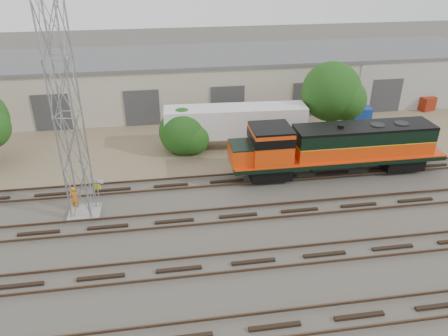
{
  "coord_description": "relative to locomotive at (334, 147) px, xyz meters",
  "views": [
    {
      "loc": [
        -4.4,
        -21.01,
        15.37
      ],
      "look_at": [
        -0.51,
        4.0,
        2.2
      ],
      "focal_mm": 35.0,
      "sensor_mm": 36.0,
      "label": 1
    }
  ],
  "objects": [
    {
      "name": "ground",
      "position": [
        -7.86,
        -6.0,
        -2.19
      ],
      "size": [
        140.0,
        140.0,
        0.0
      ],
      "primitive_type": "plane",
      "color": "#47423A",
      "rests_on": "ground"
    },
    {
      "name": "dirt_strip",
      "position": [
        -7.86,
        9.0,
        -2.18
      ],
      "size": [
        80.0,
        16.0,
        0.02
      ],
      "primitive_type": "cube",
      "color": "#726047",
      "rests_on": "ground"
    },
    {
      "name": "tracks",
      "position": [
        -7.86,
        -9.0,
        -2.12
      ],
      "size": [
        80.0,
        20.4,
        0.28
      ],
      "color": "black",
      "rests_on": "ground"
    },
    {
      "name": "warehouse",
      "position": [
        -7.82,
        16.98,
        0.46
      ],
      "size": [
        58.4,
        10.4,
        5.3
      ],
      "color": "#BEB39E",
      "rests_on": "ground"
    },
    {
      "name": "locomotive",
      "position": [
        0.0,
        0.0,
        0.0
      ],
      "size": [
        15.73,
        2.76,
        3.78
      ],
      "color": "black",
      "rests_on": "tracks"
    },
    {
      "name": "signal_tower",
      "position": [
        -17.44,
        -2.73,
        4.24
      ],
      "size": [
        1.95,
        1.95,
        13.18
      ],
      "rotation": [
        0.0,
        0.0,
        -0.2
      ],
      "color": "gray",
      "rests_on": "ground"
    },
    {
      "name": "sign_post",
      "position": [
        -16.5,
        -2.22,
        -0.67
      ],
      "size": [
        0.83,
        0.39,
        2.18
      ],
      "color": "gray",
      "rests_on": "ground"
    },
    {
      "name": "worker",
      "position": [
        -18.05,
        -2.02,
        -1.38
      ],
      "size": [
        0.61,
        0.42,
        1.63
      ],
      "primitive_type": "imported",
      "rotation": [
        0.0,
        0.0,
        3.2
      ],
      "color": "orange",
      "rests_on": "ground"
    },
    {
      "name": "semi_trailer",
      "position": [
        -5.95,
        5.79,
        0.03
      ],
      "size": [
        11.61,
        2.87,
        3.54
      ],
      "rotation": [
        0.0,
        0.0,
        -0.05
      ],
      "color": "silver",
      "rests_on": "ground"
    },
    {
      "name": "dumpster_blue",
      "position": [
        6.64,
        9.59,
        -1.44
      ],
      "size": [
        1.83,
        1.75,
        1.5
      ],
      "primitive_type": "cube",
      "rotation": [
        0.0,
        0.0,
        -0.17
      ],
      "color": "#163999",
      "rests_on": "ground"
    },
    {
      "name": "dumpster_red",
      "position": [
        14.64,
        11.9,
        -1.49
      ],
      "size": [
        1.84,
        1.78,
        1.4
      ],
      "primitive_type": "cube",
      "rotation": [
        0.0,
        0.0,
        0.29
      ],
      "color": "maroon",
      "rests_on": "ground"
    },
    {
      "name": "tree_mid",
      "position": [
        -10.36,
        5.65,
        -0.59
      ],
      "size": [
        4.04,
        3.85,
        3.85
      ],
      "color": "#382619",
      "rests_on": "ground"
    },
    {
      "name": "tree_east",
      "position": [
        2.28,
        6.27,
        1.9
      ],
      "size": [
        5.22,
        4.97,
        6.71
      ],
      "color": "#382619",
      "rests_on": "ground"
    }
  ]
}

